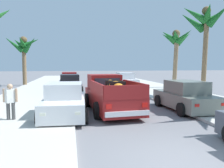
% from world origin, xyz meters
% --- Properties ---
extents(ground_plane, '(160.00, 160.00, 0.00)m').
position_xyz_m(ground_plane, '(0.00, 0.00, 0.00)').
color(ground_plane, slate).
extents(sidewalk_left, '(5.31, 60.00, 0.12)m').
position_xyz_m(sidewalk_left, '(-5.27, 12.00, 0.06)').
color(sidewalk_left, beige).
rests_on(sidewalk_left, ground).
extents(sidewalk_right, '(5.31, 60.00, 0.12)m').
position_xyz_m(sidewalk_right, '(5.27, 12.00, 0.06)').
color(sidewalk_right, beige).
rests_on(sidewalk_right, ground).
extents(curb_left, '(0.16, 60.00, 0.10)m').
position_xyz_m(curb_left, '(-4.02, 12.00, 0.05)').
color(curb_left, silver).
rests_on(curb_left, ground).
extents(curb_right, '(0.16, 60.00, 0.10)m').
position_xyz_m(curb_right, '(4.02, 12.00, 0.05)').
color(curb_right, silver).
rests_on(curb_right, ground).
extents(pickup_truck, '(2.47, 5.33, 1.80)m').
position_xyz_m(pickup_truck, '(-0.76, 6.35, 0.81)').
color(pickup_truck, maroon).
rests_on(pickup_truck, ground).
extents(car_left_near, '(2.04, 4.27, 1.54)m').
position_xyz_m(car_left_near, '(2.86, 17.69, 0.71)').
color(car_left_near, silver).
rests_on(car_left_near, ground).
extents(car_right_near, '(2.18, 4.33, 1.54)m').
position_xyz_m(car_right_near, '(-3.02, 5.39, 0.71)').
color(car_right_near, silver).
rests_on(car_right_near, ground).
extents(car_left_mid, '(2.13, 4.31, 1.54)m').
position_xyz_m(car_left_mid, '(-2.84, 14.41, 0.71)').
color(car_left_mid, black).
rests_on(car_left_mid, ground).
extents(car_right_mid, '(2.15, 4.31, 1.54)m').
position_xyz_m(car_right_mid, '(-2.92, 20.20, 0.71)').
color(car_right_mid, maroon).
rests_on(car_right_mid, ground).
extents(car_left_far, '(2.09, 4.29, 1.54)m').
position_xyz_m(car_left_far, '(3.07, 5.77, 0.71)').
color(car_left_far, slate).
rests_on(car_left_far, ground).
extents(palm_tree_left_fore, '(3.36, 3.63, 6.42)m').
position_xyz_m(palm_tree_left_fore, '(6.49, 9.57, 5.27)').
color(palm_tree_left_fore, brown).
rests_on(palm_tree_left_fore, ground).
extents(palm_tree_left_mid, '(3.62, 3.60, 5.49)m').
position_xyz_m(palm_tree_left_mid, '(-7.79, 21.51, 4.36)').
color(palm_tree_left_mid, brown).
rests_on(palm_tree_left_mid, ground).
extents(palm_tree_right_mid, '(3.52, 3.71, 5.77)m').
position_xyz_m(palm_tree_right_mid, '(7.48, 15.79, 4.61)').
color(palm_tree_right_mid, '#846B4C').
rests_on(palm_tree_right_mid, ground).
extents(pedestrian, '(0.57, 0.41, 1.59)m').
position_xyz_m(pedestrian, '(-5.17, 4.80, 0.91)').
color(pedestrian, '#4C4C4C').
rests_on(pedestrian, ground).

